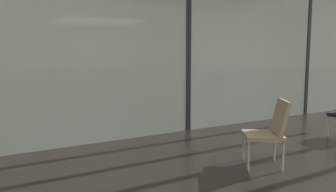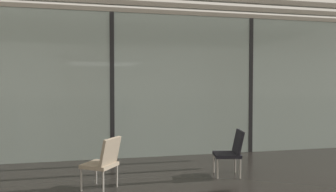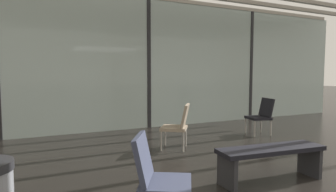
{
  "view_description": "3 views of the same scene",
  "coord_description": "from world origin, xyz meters",
  "px_view_note": "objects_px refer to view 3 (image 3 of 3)",
  "views": [
    {
      "loc": [
        -3.58,
        -0.05,
        1.42
      ],
      "look_at": [
        -1.83,
        2.86,
        1.02
      ],
      "focal_mm": 35.69,
      "sensor_mm": 36.0,
      "label": 1
    },
    {
      "loc": [
        -0.46,
        -2.69,
        1.75
      ],
      "look_at": [
        1.64,
        6.49,
        1.41
      ],
      "focal_mm": 35.78,
      "sensor_mm": 36.0,
      "label": 2
    },
    {
      "loc": [
        -2.74,
        -1.89,
        1.44
      ],
      "look_at": [
        1.95,
        8.12,
        0.58
      ],
      "focal_mm": 30.08,
      "sensor_mm": 36.0,
      "label": 3
    }
  ],
  "objects_px": {
    "parked_airplane": "(79,56)",
    "lounge_chair_2": "(156,174)",
    "waiting_bench": "(271,155)",
    "lounge_chair_0": "(262,114)",
    "lounge_chair_4": "(179,123)"
  },
  "relations": [
    {
      "from": "lounge_chair_2",
      "to": "waiting_bench",
      "type": "height_order",
      "value": "lounge_chair_2"
    },
    {
      "from": "lounge_chair_2",
      "to": "lounge_chair_4",
      "type": "distance_m",
      "value": 2.79
    },
    {
      "from": "parked_airplane",
      "to": "waiting_bench",
      "type": "height_order",
      "value": "parked_airplane"
    },
    {
      "from": "parked_airplane",
      "to": "lounge_chair_0",
      "type": "bearing_deg",
      "value": -67.63
    },
    {
      "from": "parked_airplane",
      "to": "lounge_chair_2",
      "type": "relative_size",
      "value": 15.4
    },
    {
      "from": "waiting_bench",
      "to": "parked_airplane",
      "type": "bearing_deg",
      "value": -77.86
    },
    {
      "from": "parked_airplane",
      "to": "lounge_chair_2",
      "type": "bearing_deg",
      "value": -93.89
    },
    {
      "from": "waiting_bench",
      "to": "lounge_chair_2",
      "type": "bearing_deg",
      "value": 16.85
    },
    {
      "from": "lounge_chair_2",
      "to": "waiting_bench",
      "type": "bearing_deg",
      "value": -49.62
    },
    {
      "from": "lounge_chair_4",
      "to": "lounge_chair_2",
      "type": "bearing_deg",
      "value": 3.52
    },
    {
      "from": "parked_airplane",
      "to": "lounge_chair_4",
      "type": "xyz_separation_m",
      "value": [
        0.75,
        -7.99,
        -1.72
      ]
    },
    {
      "from": "lounge_chair_4",
      "to": "waiting_bench",
      "type": "height_order",
      "value": "lounge_chair_4"
    },
    {
      "from": "parked_airplane",
      "to": "waiting_bench",
      "type": "bearing_deg",
      "value": -83.69
    },
    {
      "from": "parked_airplane",
      "to": "lounge_chair_2",
      "type": "xyz_separation_m",
      "value": [
        -0.7,
        -10.36,
        -1.72
      ]
    },
    {
      "from": "parked_airplane",
      "to": "waiting_bench",
      "type": "xyz_separation_m",
      "value": [
        1.11,
        -10.01,
        -1.85
      ]
    }
  ]
}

